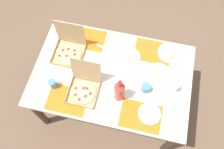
% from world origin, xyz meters
% --- Properties ---
extents(ground_plane, '(6.00, 6.00, 0.00)m').
position_xyz_m(ground_plane, '(0.00, 0.00, 0.00)').
color(ground_plane, brown).
extents(dining_table, '(1.49, 0.97, 0.73)m').
position_xyz_m(dining_table, '(0.00, 0.00, 0.63)').
color(dining_table, '#3F3328').
rests_on(dining_table, ground_plane).
extents(placemat_near_left, '(0.36, 0.26, 0.00)m').
position_xyz_m(placemat_near_left, '(-0.33, -0.34, 0.73)').
color(placemat_near_left, orange).
rests_on(placemat_near_left, dining_table).
extents(placemat_near_right, '(0.36, 0.26, 0.00)m').
position_xyz_m(placemat_near_right, '(0.33, -0.34, 0.73)').
color(placemat_near_right, orange).
rests_on(placemat_near_right, dining_table).
extents(placemat_far_left, '(0.36, 0.26, 0.00)m').
position_xyz_m(placemat_far_left, '(-0.33, 0.34, 0.73)').
color(placemat_far_left, orange).
rests_on(placemat_far_left, dining_table).
extents(placemat_far_right, '(0.36, 0.26, 0.00)m').
position_xyz_m(placemat_far_right, '(0.33, 0.34, 0.73)').
color(placemat_far_right, orange).
rests_on(placemat_far_right, dining_table).
extents(pizza_box_edge_far, '(0.29, 0.29, 0.32)m').
position_xyz_m(pizza_box_edge_far, '(-0.46, 0.15, 0.78)').
color(pizza_box_edge_far, tan).
rests_on(pizza_box_edge_far, dining_table).
extents(pizza_box_center, '(0.27, 0.31, 0.30)m').
position_xyz_m(pizza_box_center, '(-0.21, -0.21, 0.78)').
color(pizza_box_center, tan).
rests_on(pizza_box_center, dining_table).
extents(plate_near_left, '(0.22, 0.22, 0.03)m').
position_xyz_m(plate_near_left, '(0.12, 0.21, 0.74)').
color(plate_near_left, white).
rests_on(plate_near_left, dining_table).
extents(plate_far_left, '(0.20, 0.20, 0.02)m').
position_xyz_m(plate_far_left, '(0.40, -0.30, 0.74)').
color(plate_far_left, white).
rests_on(plate_far_left, dining_table).
extents(plate_near_right, '(0.24, 0.24, 0.03)m').
position_xyz_m(plate_near_right, '(0.50, 0.35, 0.74)').
color(plate_near_right, white).
rests_on(plate_near_right, dining_table).
extents(plate_middle, '(0.21, 0.21, 0.03)m').
position_xyz_m(plate_middle, '(0.42, 0.11, 0.74)').
color(plate_middle, white).
rests_on(plate_middle, dining_table).
extents(soda_bottle, '(0.09, 0.09, 0.32)m').
position_xyz_m(soda_bottle, '(0.11, -0.20, 0.86)').
color(soda_bottle, '#B2382D').
rests_on(soda_bottle, dining_table).
extents(cup_spare, '(0.08, 0.08, 0.09)m').
position_xyz_m(cup_spare, '(0.33, -0.08, 0.77)').
color(cup_spare, teal).
rests_on(cup_spare, dining_table).
extents(cup_clear_right, '(0.07, 0.07, 0.10)m').
position_xyz_m(cup_clear_right, '(-0.49, -0.24, 0.78)').
color(cup_clear_right, teal).
rests_on(cup_clear_right, dining_table).
extents(cup_dark, '(0.06, 0.06, 0.10)m').
position_xyz_m(cup_dark, '(0.58, -0.02, 0.78)').
color(cup_dark, silver).
rests_on(cup_dark, dining_table).
extents(knife_by_near_left, '(0.21, 0.08, 0.00)m').
position_xyz_m(knife_by_near_left, '(-0.12, 0.26, 0.73)').
color(knife_by_near_left, '#B7B7BC').
rests_on(knife_by_near_left, dining_table).
extents(knife_by_near_right, '(0.21, 0.05, 0.00)m').
position_xyz_m(knife_by_near_right, '(-0.09, 0.01, 0.73)').
color(knife_by_near_right, '#B7B7BC').
rests_on(knife_by_near_right, dining_table).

